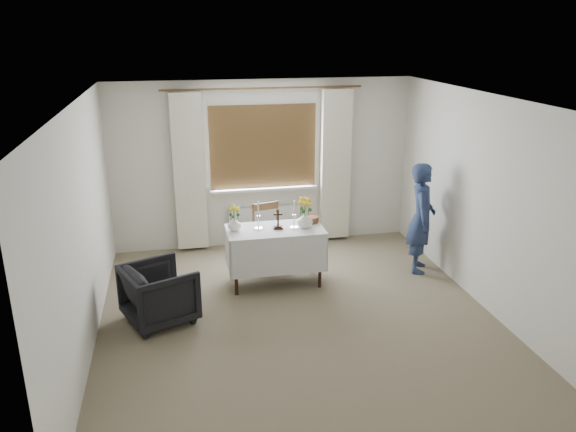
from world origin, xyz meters
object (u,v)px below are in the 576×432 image
at_px(flower_vase_right, 305,220).
at_px(flower_vase_left, 234,224).
at_px(armchair, 159,294).
at_px(altar_table, 275,256).
at_px(person, 421,218).
at_px(wooden_cross, 278,219).
at_px(wooden_chair, 271,237).

bearing_deg(flower_vase_right, flower_vase_left, 175.14).
bearing_deg(flower_vase_left, armchair, -141.95).
relative_size(altar_table, person, 0.82).
relative_size(wooden_cross, flower_vase_right, 1.26).
distance_m(altar_table, wooden_chair, 0.51).
xyz_separation_m(armchair, person, (3.48, 0.74, 0.42)).
xyz_separation_m(wooden_chair, wooden_cross, (0.01, -0.51, 0.44)).
relative_size(wooden_chair, flower_vase_left, 5.19).
height_order(armchair, wooden_cross, wooden_cross).
xyz_separation_m(armchair, flower_vase_right, (1.85, 0.67, 0.53)).
relative_size(altar_table, flower_vase_right, 5.98).
distance_m(wooden_chair, armchair, 1.93).
relative_size(armchair, flower_vase_right, 3.58).
xyz_separation_m(altar_table, wooden_cross, (0.04, -0.01, 0.51)).
relative_size(armchair, wooden_cross, 2.84).
xyz_separation_m(person, flower_vase_right, (-1.63, -0.07, 0.11)).
height_order(altar_table, armchair, altar_table).
distance_m(altar_table, armchair, 1.63).
height_order(wooden_cross, flower_vase_left, wooden_cross).
height_order(altar_table, person, person).
bearing_deg(wooden_cross, person, 8.03).
bearing_deg(flower_vase_left, altar_table, -4.02).
bearing_deg(wooden_cross, armchair, -148.30).
height_order(altar_table, flower_vase_right, flower_vase_right).
height_order(wooden_chair, flower_vase_right, flower_vase_right).
bearing_deg(flower_vase_right, wooden_chair, 123.34).
bearing_deg(altar_table, wooden_chair, 86.78).
bearing_deg(armchair, wooden_chair, -73.76).
bearing_deg(wooden_chair, flower_vase_right, -69.67).
distance_m(altar_table, flower_vase_right, 0.62).
xyz_separation_m(armchair, wooden_cross, (1.50, 0.70, 0.55)).
relative_size(wooden_cross, flower_vase_left, 1.49).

